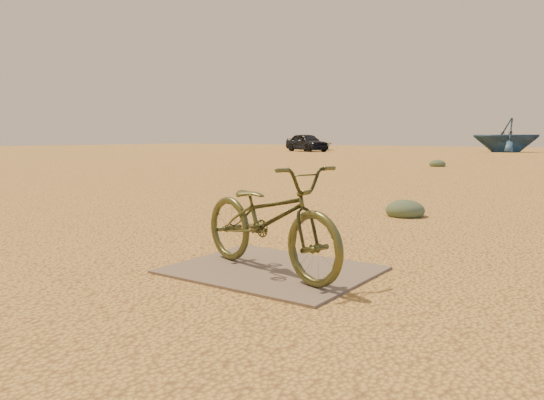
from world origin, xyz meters
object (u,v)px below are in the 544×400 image
Objects in this scene: boat_near_left at (318,144)px; car at (307,142)px; bicycle at (269,218)px; plywood_board at (272,270)px; boat_far_left at (506,135)px.

car is at bearing -98.63° from boat_near_left.
car is (-19.12, 31.92, 0.22)m from bicycle.
boat_near_left is (-20.47, 35.96, 0.49)m from plywood_board.
plywood_board is at bearing -124.51° from car.
car reaches higher than boat_near_left.
boat_far_left is at bearing 24.88° from bicycle.
boat_near_left is (-20.51, 36.05, 0.02)m from bicycle.
boat_far_left reaches higher than bicycle.
bicycle is at bearing -124.54° from car.
plywood_board is at bearing 36.38° from bicycle.
bicycle is (0.04, -0.10, 0.47)m from plywood_board.
boat_near_left is 14.79m from boat_far_left.
boat_far_left is at bearing -16.27° from boat_near_left.
boat_near_left is at bearing 119.66° from plywood_board.
plywood_board is 39.26m from boat_far_left.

